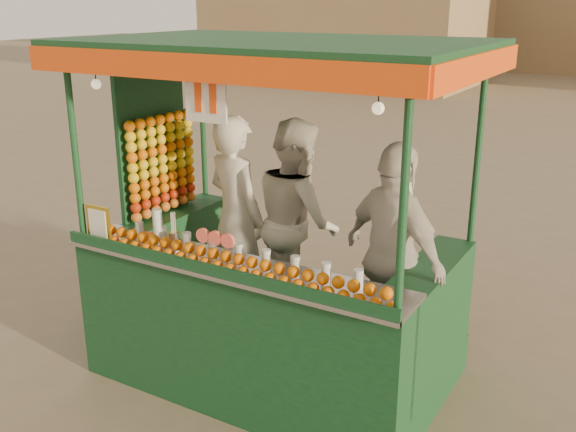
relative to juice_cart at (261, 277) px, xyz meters
The scene contains 6 objects.
ground 0.92m from the juice_cart, 11.47° to the right, with size 90.00×90.00×0.00m, color #695D4B.
building_left 21.92m from the juice_cart, 113.80° to the left, with size 10.00×6.00×6.00m, color #927B53.
juice_cart is the anchor object (origin of this frame).
vendor_left 0.71m from the juice_cart, 142.99° to the left, with size 0.77×0.63×1.83m.
vendor_middle 0.67m from the juice_cart, 89.13° to the left, with size 1.11×1.11×1.81m.
vendor_right 1.12m from the juice_cart, 13.15° to the left, with size 1.12×0.86×1.78m.
Camera 1 is at (2.50, -4.12, 3.07)m, focal length 40.85 mm.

